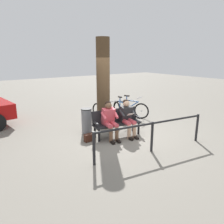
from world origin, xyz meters
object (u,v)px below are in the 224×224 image
object	(u,v)px
handbag	(89,137)
bicycle_orange	(122,111)
person_companion	(110,118)
litter_bin	(87,121)
tree_trunk	(103,84)
bench	(116,121)
person_reading	(127,116)
bicycle_green	(105,113)
bicycle_purple	(130,109)

from	to	relation	value
handbag	bicycle_orange	distance (m)	2.62
person_companion	handbag	world-z (taller)	person_companion
person_companion	litter_bin	bearing A→B (deg)	-61.40
tree_trunk	bench	bearing A→B (deg)	83.62
bicycle_orange	bench	bearing A→B (deg)	-30.95
person_companion	litter_bin	xyz separation A→B (m)	(0.34, -0.90, -0.24)
tree_trunk	person_reading	bearing A→B (deg)	99.56
bicycle_green	bench	bearing A→B (deg)	-23.63
person_companion	handbag	size ratio (longest dim) A/B	4.00
bicycle_purple	handbag	bearing A→B (deg)	-88.34
handbag	bicycle_purple	distance (m)	3.11
tree_trunk	bicycle_purple	bearing A→B (deg)	-163.52
handbag	tree_trunk	world-z (taller)	tree_trunk
person_reading	bicycle_green	world-z (taller)	person_reading
bicycle_orange	bicycle_green	xyz separation A→B (m)	(0.74, -0.16, 0.00)
person_companion	bicycle_green	bearing A→B (deg)	-109.82
person_companion	bicycle_green	xyz separation A→B (m)	(-0.87, -1.64, -0.30)
bicycle_purple	bicycle_orange	xyz separation A→B (m)	(0.52, 0.07, 0.00)
bicycle_orange	handbag	bearing A→B (deg)	-47.96
bicycle_purple	person_companion	bearing A→B (deg)	-78.55
bench	tree_trunk	xyz separation A→B (m)	(-0.10, -0.93, 1.08)
litter_bin	bicycle_orange	world-z (taller)	bicycle_orange
litter_bin	bicycle_purple	distance (m)	2.55
litter_bin	bicycle_green	distance (m)	1.42
tree_trunk	bicycle_orange	xyz separation A→B (m)	(-1.17, -0.43, -1.23)
person_reading	tree_trunk	bearing A→B (deg)	-72.34
tree_trunk	bicycle_orange	bearing A→B (deg)	-159.71
person_companion	litter_bin	size ratio (longest dim) A/B	1.42
handbag	bicycle_purple	xyz separation A→B (m)	(-2.78, -1.37, 0.24)
person_reading	litter_bin	world-z (taller)	person_reading
bicycle_orange	litter_bin	bearing A→B (deg)	-61.24
handbag	litter_bin	size ratio (longest dim) A/B	0.35
tree_trunk	litter_bin	world-z (taller)	tree_trunk
person_companion	tree_trunk	bearing A→B (deg)	-104.70
person_companion	bicycle_green	world-z (taller)	person_companion
handbag	tree_trunk	bearing A→B (deg)	-141.41
bench	handbag	distance (m)	1.06
person_reading	bicycle_purple	distance (m)	2.24
bench	person_reading	bearing A→B (deg)	153.02
handbag	bicycle_green	size ratio (longest dim) A/B	0.18
person_reading	bicycle_orange	size ratio (longest dim) A/B	0.73
person_companion	tree_trunk	world-z (taller)	tree_trunk
bench	person_companion	bearing A→B (deg)	27.31
bicycle_purple	bicycle_green	distance (m)	1.26
bench	person_companion	distance (m)	0.39
bench	handbag	size ratio (longest dim) A/B	5.50
litter_bin	person_companion	bearing A→B (deg)	110.49
person_reading	bicycle_purple	bearing A→B (deg)	-124.23
bench	person_companion	xyz separation A→B (m)	(0.34, 0.12, 0.16)
bench	bicycle_orange	distance (m)	1.87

